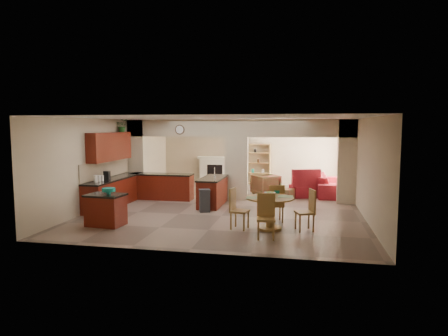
% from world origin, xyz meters
% --- Properties ---
extents(floor, '(10.00, 10.00, 0.00)m').
position_xyz_m(floor, '(0.00, 0.00, 0.00)').
color(floor, '#7B6555').
rests_on(floor, ground).
extents(ceiling, '(10.00, 10.00, 0.00)m').
position_xyz_m(ceiling, '(0.00, 0.00, 2.80)').
color(ceiling, white).
rests_on(ceiling, wall_back).
extents(wall_back, '(8.00, 0.00, 8.00)m').
position_xyz_m(wall_back, '(0.00, 5.00, 1.40)').
color(wall_back, '#BDAA8A').
rests_on(wall_back, floor).
extents(wall_front, '(8.00, 0.00, 8.00)m').
position_xyz_m(wall_front, '(0.00, -5.00, 1.40)').
color(wall_front, '#BDAA8A').
rests_on(wall_front, floor).
extents(wall_left, '(0.00, 10.00, 10.00)m').
position_xyz_m(wall_left, '(-4.00, 0.00, 1.40)').
color(wall_left, '#BDAA8A').
rests_on(wall_left, floor).
extents(wall_right, '(0.00, 10.00, 10.00)m').
position_xyz_m(wall_right, '(4.00, 0.00, 1.40)').
color(wall_right, '#BDAA8A').
rests_on(wall_right, floor).
extents(partition_left_pier, '(0.60, 0.25, 2.80)m').
position_xyz_m(partition_left_pier, '(-3.70, 1.00, 1.40)').
color(partition_left_pier, '#BDAA8A').
rests_on(partition_left_pier, floor).
extents(partition_center_pier, '(0.80, 0.25, 2.20)m').
position_xyz_m(partition_center_pier, '(0.00, 1.00, 1.10)').
color(partition_center_pier, '#BDAA8A').
rests_on(partition_center_pier, floor).
extents(partition_right_pier, '(0.60, 0.25, 2.80)m').
position_xyz_m(partition_right_pier, '(3.70, 1.00, 1.40)').
color(partition_right_pier, '#BDAA8A').
rests_on(partition_right_pier, floor).
extents(partition_header, '(8.00, 0.25, 0.60)m').
position_xyz_m(partition_header, '(0.00, 1.00, 2.50)').
color(partition_header, '#BDAA8A').
rests_on(partition_header, partition_center_pier).
extents(kitchen_counter, '(2.52, 3.29, 1.48)m').
position_xyz_m(kitchen_counter, '(-3.26, -0.25, 0.46)').
color(kitchen_counter, '#451107').
rests_on(kitchen_counter, floor).
extents(upper_cabinets, '(0.35, 2.40, 0.90)m').
position_xyz_m(upper_cabinets, '(-3.82, -0.80, 1.92)').
color(upper_cabinets, '#451107').
rests_on(upper_cabinets, wall_left).
extents(peninsula, '(0.70, 1.85, 0.91)m').
position_xyz_m(peninsula, '(-0.60, -0.11, 0.46)').
color(peninsula, '#451107').
rests_on(peninsula, floor).
extents(wall_clock, '(0.34, 0.03, 0.34)m').
position_xyz_m(wall_clock, '(-2.00, 0.85, 2.45)').
color(wall_clock, '#462C17').
rests_on(wall_clock, partition_header).
extents(rug, '(1.60, 1.30, 0.01)m').
position_xyz_m(rug, '(1.20, 2.10, 0.01)').
color(rug, brown).
rests_on(rug, floor).
extents(fireplace, '(1.60, 0.35, 1.20)m').
position_xyz_m(fireplace, '(-1.60, 4.83, 0.61)').
color(fireplace, white).
rests_on(fireplace, floor).
extents(shelving_unit, '(1.00, 0.32, 1.80)m').
position_xyz_m(shelving_unit, '(0.35, 4.82, 0.90)').
color(shelving_unit, olive).
rests_on(shelving_unit, floor).
extents(window_a, '(0.02, 0.90, 1.90)m').
position_xyz_m(window_a, '(3.97, 2.30, 1.20)').
color(window_a, white).
rests_on(window_a, wall_right).
extents(window_b, '(0.02, 0.90, 1.90)m').
position_xyz_m(window_b, '(3.97, 4.00, 1.20)').
color(window_b, white).
rests_on(window_b, wall_right).
extents(glazed_door, '(0.02, 0.70, 2.10)m').
position_xyz_m(glazed_door, '(3.97, 3.15, 1.05)').
color(glazed_door, white).
rests_on(glazed_door, wall_right).
extents(drape_a_left, '(0.10, 0.28, 2.30)m').
position_xyz_m(drape_a_left, '(3.93, 1.70, 1.20)').
color(drape_a_left, '#43251B').
rests_on(drape_a_left, wall_right).
extents(drape_a_right, '(0.10, 0.28, 2.30)m').
position_xyz_m(drape_a_right, '(3.93, 2.90, 1.20)').
color(drape_a_right, '#43251B').
rests_on(drape_a_right, wall_right).
extents(drape_b_left, '(0.10, 0.28, 2.30)m').
position_xyz_m(drape_b_left, '(3.93, 3.40, 1.20)').
color(drape_b_left, '#43251B').
rests_on(drape_b_left, wall_right).
extents(drape_b_right, '(0.10, 0.28, 2.30)m').
position_xyz_m(drape_b_right, '(3.93, 4.60, 1.20)').
color(drape_b_right, '#43251B').
rests_on(drape_b_right, wall_right).
extents(ceiling_fan, '(1.00, 1.00, 0.10)m').
position_xyz_m(ceiling_fan, '(1.50, 3.00, 2.56)').
color(ceiling_fan, white).
rests_on(ceiling_fan, ceiling).
extents(kitchen_island, '(1.01, 0.76, 0.82)m').
position_xyz_m(kitchen_island, '(-2.72, -3.28, 0.41)').
color(kitchen_island, '#451107').
rests_on(kitchen_island, floor).
extents(teal_bowl, '(0.34, 0.34, 0.16)m').
position_xyz_m(teal_bowl, '(-2.63, -3.26, 0.90)').
color(teal_bowl, teal).
rests_on(teal_bowl, kitchen_island).
extents(trash_can, '(0.38, 0.35, 0.64)m').
position_xyz_m(trash_can, '(-0.60, -1.19, 0.32)').
color(trash_can, '#303032').
rests_on(trash_can, floor).
extents(dining_table, '(1.20, 1.20, 0.82)m').
position_xyz_m(dining_table, '(1.48, -2.85, 0.53)').
color(dining_table, olive).
rests_on(dining_table, floor).
extents(fruit_bowl, '(0.27, 0.27, 0.15)m').
position_xyz_m(fruit_bowl, '(1.49, -2.87, 0.89)').
color(fruit_bowl, '#79A824').
rests_on(fruit_bowl, dining_table).
extents(sofa, '(2.65, 1.09, 0.77)m').
position_xyz_m(sofa, '(3.30, 2.71, 0.38)').
color(sofa, maroon).
rests_on(sofa, floor).
extents(chaise, '(1.26, 1.14, 0.42)m').
position_xyz_m(chaise, '(2.40, 2.10, 0.21)').
color(chaise, maroon).
rests_on(chaise, floor).
extents(armchair, '(1.20, 1.20, 0.79)m').
position_xyz_m(armchair, '(0.93, 2.05, 0.39)').
color(armchair, maroon).
rests_on(armchair, floor).
extents(ottoman, '(0.66, 0.66, 0.37)m').
position_xyz_m(ottoman, '(1.69, 1.44, 0.18)').
color(ottoman, maroon).
rests_on(ottoman, floor).
extents(plant, '(0.50, 0.47, 0.43)m').
position_xyz_m(plant, '(-3.82, 0.12, 2.59)').
color(plant, '#134715').
rests_on(plant, upper_cabinets).
extents(chair_north, '(0.52, 0.52, 1.02)m').
position_xyz_m(chair_north, '(1.59, -2.09, 0.55)').
color(chair_north, olive).
rests_on(chair_north, floor).
extents(chair_east, '(0.53, 0.53, 1.02)m').
position_xyz_m(chair_east, '(2.42, -2.76, 0.55)').
color(chair_east, olive).
rests_on(chair_east, floor).
extents(chair_south, '(0.46, 0.46, 1.02)m').
position_xyz_m(chair_south, '(1.46, -3.60, 0.55)').
color(chair_south, olive).
rests_on(chair_south, floor).
extents(chair_west, '(0.49, 0.49, 1.02)m').
position_xyz_m(chair_west, '(0.66, -2.92, 0.55)').
color(chair_west, olive).
rests_on(chair_west, floor).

